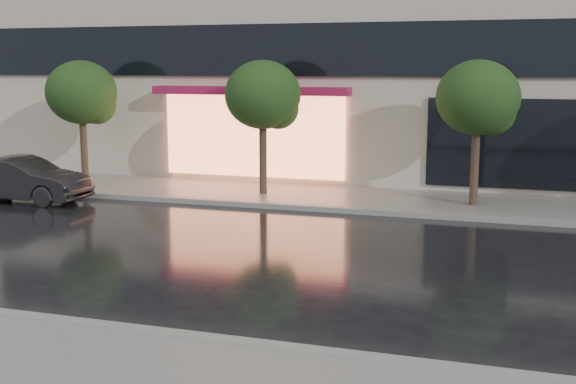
% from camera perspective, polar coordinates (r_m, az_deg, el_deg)
% --- Properties ---
extents(ground, '(120.00, 120.00, 0.00)m').
position_cam_1_polar(ground, '(11.16, -4.47, -10.14)').
color(ground, black).
rests_on(ground, ground).
extents(sidewalk_far, '(60.00, 3.50, 0.12)m').
position_cam_1_polar(sidewalk_far, '(20.70, 6.12, -0.58)').
color(sidewalk_far, slate).
rests_on(sidewalk_far, ground).
extents(curb_near, '(60.00, 0.25, 0.14)m').
position_cam_1_polar(curb_near, '(10.28, -6.59, -11.58)').
color(curb_near, gray).
rests_on(curb_near, ground).
extents(curb_far, '(60.00, 0.25, 0.14)m').
position_cam_1_polar(curb_far, '(19.01, 5.08, -1.47)').
color(curb_far, gray).
rests_on(curb_far, ground).
extents(tree_far_west, '(2.20, 2.20, 3.99)m').
position_cam_1_polar(tree_far_west, '(23.59, -15.85, 7.40)').
color(tree_far_west, '#33261C').
rests_on(tree_far_west, ground).
extents(tree_mid_west, '(2.20, 2.20, 3.99)m').
position_cam_1_polar(tree_mid_west, '(20.93, -1.83, 7.48)').
color(tree_mid_west, '#33261C').
rests_on(tree_mid_west, ground).
extents(tree_mid_east, '(2.20, 2.20, 3.99)m').
position_cam_1_polar(tree_mid_east, '(19.79, 14.94, 7.01)').
color(tree_mid_east, '#33261C').
rests_on(tree_mid_east, ground).
extents(parked_car, '(3.87, 1.36, 1.27)m').
position_cam_1_polar(parked_car, '(21.80, -20.27, 0.93)').
color(parked_car, black).
rests_on(parked_car, ground).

